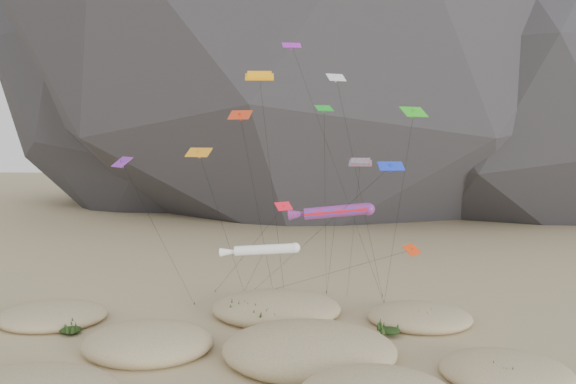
{
  "coord_description": "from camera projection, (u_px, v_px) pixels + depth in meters",
  "views": [
    {
      "loc": [
        4.97,
        -41.99,
        19.38
      ],
      "look_at": [
        1.43,
        12.0,
        14.0
      ],
      "focal_mm": 35.0,
      "sensor_mm": 36.0,
      "label": 1
    }
  ],
  "objects": [
    {
      "name": "dunes",
      "position": [
        247.0,
        354.0,
        48.2
      ],
      "size": [
        54.36,
        39.78,
        4.04
      ],
      "color": "#CCB789",
      "rests_on": "ground"
    },
    {
      "name": "dune_grass",
      "position": [
        253.0,
        352.0,
        48.43
      ],
      "size": [
        43.29,
        27.65,
        1.55
      ],
      "color": "black",
      "rests_on": "ground"
    },
    {
      "name": "kite_stakes",
      "position": [
        290.0,
        297.0,
        67.49
      ],
      "size": [
        22.08,
        5.99,
        0.3
      ],
      "color": "#3F2D1E",
      "rests_on": "ground"
    },
    {
      "name": "rainbow_tube_kite",
      "position": [
        333.0,
        212.0,
        53.61
      ],
      "size": [
        8.31,
        15.12,
        13.14
      ],
      "color": "red",
      "rests_on": "ground"
    },
    {
      "name": "white_tube_kite",
      "position": [
        261.0,
        250.0,
        51.89
      ],
      "size": [
        7.78,
        15.16,
        9.67
      ],
      "color": "white",
      "rests_on": "ground"
    },
    {
      "name": "orange_parafoil",
      "position": [
        260.0,
        78.0,
        58.84
      ],
      "size": [
        3.74,
        7.35,
        26.25
      ],
      "color": "#FFA50D",
      "rests_on": "ground"
    },
    {
      "name": "multi_parafoil",
      "position": [
        360.0,
        164.0,
        54.24
      ],
      "size": [
        2.28,
        12.87,
        17.32
      ],
      "color": "red",
      "rests_on": "ground"
    },
    {
      "name": "delta_kites",
      "position": [
        297.0,
        147.0,
        53.44
      ],
      "size": [
        29.56,
        22.47,
        28.72
      ],
      "color": "red",
      "rests_on": "ground"
    }
  ]
}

